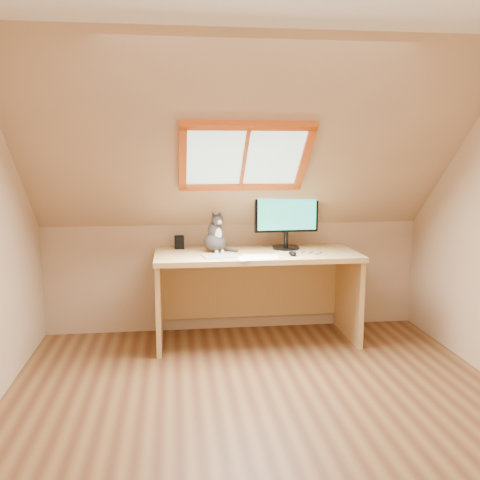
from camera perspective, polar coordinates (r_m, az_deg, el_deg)
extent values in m
plane|color=brown|center=(3.59, 2.75, -18.08)|extent=(3.50, 3.50, 0.00)
cube|color=tan|center=(1.57, 14.17, -7.54)|extent=(3.50, 0.02, 2.40)
cube|color=tan|center=(5.06, -0.60, -3.93)|extent=(3.50, 0.02, 1.00)
cube|color=tan|center=(4.16, 0.60, 9.91)|extent=(3.50, 1.56, 1.41)
cube|color=#B2E0CC|center=(4.24, 0.46, 8.95)|extent=(0.90, 0.53, 0.48)
cube|color=#DD5B14|center=(4.24, 0.46, 8.95)|extent=(1.02, 0.64, 0.59)
cube|color=tan|center=(4.66, 1.75, -1.54)|extent=(1.76, 0.77, 0.04)
cube|color=tan|center=(4.70, -8.62, -6.57)|extent=(0.04, 0.69, 0.76)
cube|color=tan|center=(4.95, 11.53, -5.85)|extent=(0.04, 0.69, 0.76)
cube|color=tan|center=(5.09, 1.11, -5.25)|extent=(1.66, 0.03, 0.53)
cylinder|color=black|center=(4.83, 4.92, -0.81)|extent=(0.24, 0.24, 0.02)
cylinder|color=black|center=(4.81, 4.93, 0.09)|extent=(0.04, 0.04, 0.13)
cube|color=black|center=(4.78, 4.97, 3.10)|extent=(0.57, 0.07, 0.37)
cube|color=#2194D8|center=(4.75, 5.06, 3.06)|extent=(0.53, 0.03, 0.33)
ellipsoid|color=#3E3937|center=(4.67, -2.71, -0.20)|extent=(0.27, 0.29, 0.17)
ellipsoid|color=#3E3937|center=(4.65, -2.65, 0.97)|extent=(0.17, 0.17, 0.18)
ellipsoid|color=silver|center=(4.60, -2.34, 0.65)|extent=(0.07, 0.06, 0.11)
ellipsoid|color=#3E3937|center=(4.59, -2.43, 2.17)|extent=(0.13, 0.12, 0.09)
sphere|color=silver|center=(4.56, -2.20, 1.92)|extent=(0.04, 0.04, 0.04)
cone|color=#3E3937|center=(4.59, -2.90, 2.76)|extent=(0.06, 0.05, 0.06)
cone|color=#3E3937|center=(4.62, -2.18, 2.80)|extent=(0.06, 0.06, 0.06)
cube|color=black|center=(4.84, -6.49, -0.24)|extent=(0.09, 0.09, 0.12)
cube|color=#B2B2B7|center=(4.44, -2.17, -1.71)|extent=(0.30, 0.24, 0.01)
ellipsoid|color=black|center=(4.51, 5.62, -1.45)|extent=(0.07, 0.11, 0.03)
cube|color=white|center=(4.40, 2.06, -1.88)|extent=(0.33, 0.27, 0.00)
cube|color=white|center=(4.40, 2.06, -1.86)|extent=(0.32, 0.24, 0.00)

